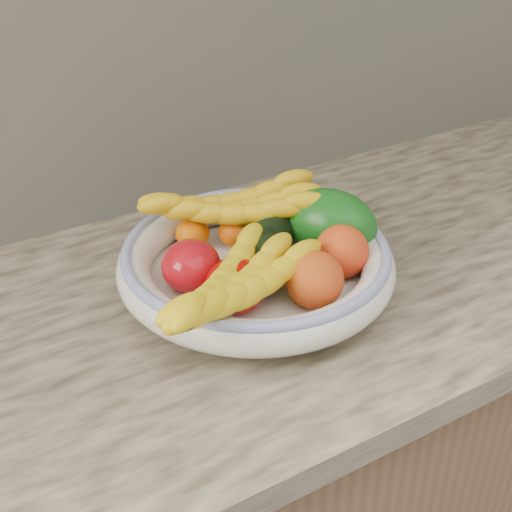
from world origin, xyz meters
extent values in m
cube|color=brown|center=(0.00, 1.68, 0.43)|extent=(2.40, 0.62, 0.86)
cube|color=#C1B18A|center=(0.00, 1.68, 0.88)|extent=(2.44, 0.66, 0.04)
cube|color=beige|center=(0.00, 1.99, 1.15)|extent=(2.40, 0.02, 0.50)
cylinder|color=white|center=(0.00, 1.66, 0.91)|extent=(0.13, 0.13, 0.02)
cylinder|color=white|center=(0.00, 1.66, 0.92)|extent=(0.32, 0.32, 0.01)
torus|color=white|center=(0.00, 1.66, 0.95)|extent=(0.39, 0.39, 0.05)
torus|color=#3B4AA6|center=(0.00, 1.66, 0.97)|extent=(0.37, 0.37, 0.02)
ellipsoid|color=orange|center=(-0.04, 1.77, 0.95)|extent=(0.07, 0.07, 0.05)
ellipsoid|color=#E04804|center=(0.03, 1.75, 0.95)|extent=(0.07, 0.07, 0.05)
ellipsoid|color=#E75F04|center=(0.02, 1.74, 0.95)|extent=(0.06, 0.06, 0.05)
ellipsoid|color=#B50C15|center=(-0.09, 1.68, 0.96)|extent=(0.09, 0.09, 0.07)
ellipsoid|color=#AA0600|center=(-0.06, 1.61, 0.96)|extent=(0.10, 0.10, 0.07)
ellipsoid|color=black|center=(0.00, 1.65, 0.96)|extent=(0.08, 0.11, 0.07)
ellipsoid|color=black|center=(0.05, 1.70, 0.96)|extent=(0.11, 0.11, 0.06)
ellipsoid|color=#0F5111|center=(0.13, 1.66, 0.98)|extent=(0.18, 0.19, 0.13)
ellipsoid|color=orange|center=(0.03, 1.56, 0.97)|extent=(0.10, 0.10, 0.08)
ellipsoid|color=orange|center=(0.10, 1.60, 0.97)|extent=(0.10, 0.10, 0.08)
camera|label=1|loc=(-0.44, 0.93, 1.48)|focal=50.00mm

